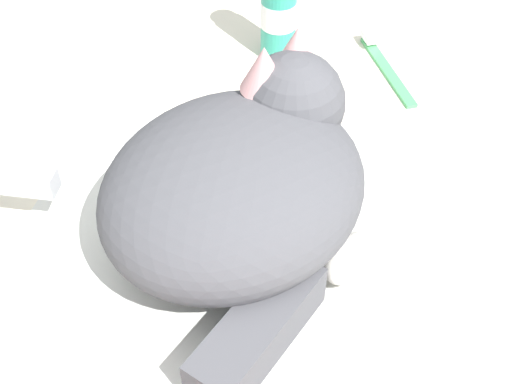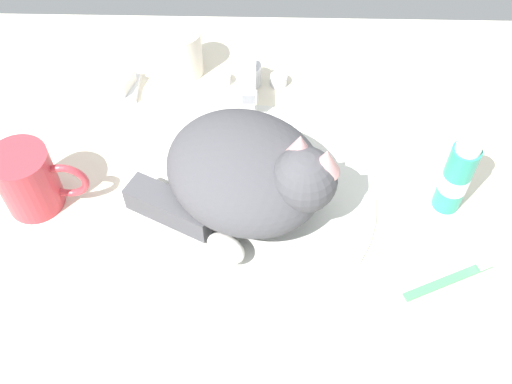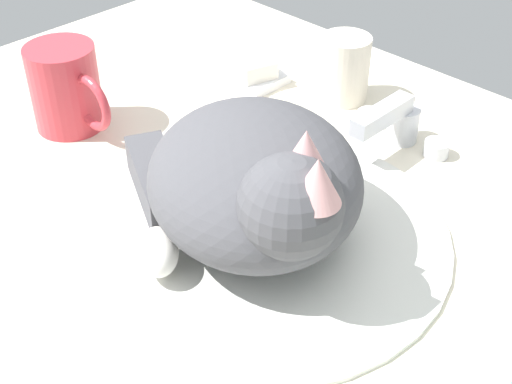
# 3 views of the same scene
# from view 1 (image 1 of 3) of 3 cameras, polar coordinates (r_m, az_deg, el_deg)

# --- Properties ---
(ground_plane) EXTENTS (1.10, 0.83, 0.03)m
(ground_plane) POSITION_cam_1_polar(r_m,az_deg,el_deg) (0.60, -1.68, -5.26)
(ground_plane) COLOR silver
(sink_basin) EXTENTS (0.37, 0.37, 0.01)m
(sink_basin) POSITION_cam_1_polar(r_m,az_deg,el_deg) (0.59, -1.72, -4.05)
(sink_basin) COLOR silver
(sink_basin) RESTS_ON ground_plane
(cat) EXTENTS (0.31, 0.29, 0.15)m
(cat) POSITION_cam_1_polar(r_m,az_deg,el_deg) (0.54, -0.99, 0.90)
(cat) COLOR #4C4C51
(cat) RESTS_ON sink_basin
(toothpaste_bottle) EXTENTS (0.04, 0.04, 0.14)m
(toothpaste_bottle) POSITION_cam_1_polar(r_m,az_deg,el_deg) (0.77, 1.95, 15.16)
(toothpaste_bottle) COLOR teal
(toothpaste_bottle) RESTS_ON ground_plane
(toothbrush) EXTENTS (0.13, 0.07, 0.02)m
(toothbrush) POSITION_cam_1_polar(r_m,az_deg,el_deg) (0.79, 10.58, 10.37)
(toothbrush) COLOR #4CB266
(toothbrush) RESTS_ON ground_plane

